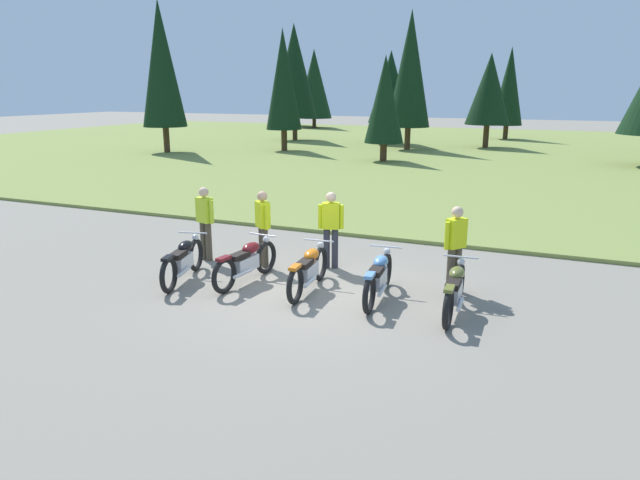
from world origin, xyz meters
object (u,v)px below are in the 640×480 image
Objects in this scene: rider_near_row_end at (205,219)px; rider_in_hivis_vest at (455,244)px; motorcycle_black at (183,260)px; motorcycle_olive at (455,290)px; motorcycle_maroon at (246,262)px; motorcycle_sky_blue at (379,277)px; motorcycle_orange at (309,269)px; rider_with_back_turned at (331,225)px; rider_checking_bike at (263,224)px.

rider_in_hivis_vest is (5.55, 0.07, 0.00)m from rider_near_row_end.
motorcycle_black is 5.36m from motorcycle_olive.
motorcycle_black is 1.23× the size of rider_near_row_end.
rider_in_hivis_vest is (5.13, 1.50, 0.51)m from motorcycle_black.
rider_near_row_end and rider_in_hivis_vest have the same top height.
motorcycle_maroon is at bearing -31.86° from rider_near_row_end.
motorcycle_maroon is at bearing -164.38° from rider_in_hivis_vest.
motorcycle_maroon and motorcycle_olive have the same top height.
motorcycle_orange is at bearing -176.39° from motorcycle_sky_blue.
rider_with_back_turned is at bearing 136.76° from motorcycle_sky_blue.
motorcycle_black is 1.23× the size of rider_checking_bike.
rider_in_hivis_vest is (-0.22, 1.10, 0.51)m from motorcycle_olive.
motorcycle_sky_blue is 1.26× the size of rider_checking_bike.
motorcycle_sky_blue is 1.00× the size of motorcycle_olive.
motorcycle_maroon is at bearing -126.74° from rider_with_back_turned.
motorcycle_orange and motorcycle_olive have the same top height.
rider_with_back_turned and rider_near_row_end have the same top height.
motorcycle_black is 3.97m from motorcycle_sky_blue.
rider_in_hivis_vest reaches higher than motorcycle_orange.
motorcycle_orange is 1.00× the size of motorcycle_sky_blue.
rider_near_row_end is (-5.77, 1.04, 0.51)m from motorcycle_olive.
rider_checking_bike is 4.12m from rider_in_hivis_vest.
rider_in_hivis_vest is (2.73, -0.48, 0.00)m from rider_with_back_turned.
rider_checking_bike and rider_near_row_end have the same top height.
motorcycle_maroon is (1.23, 0.41, 0.00)m from motorcycle_black.
motorcycle_olive is (5.35, 0.40, 0.00)m from motorcycle_black.
motorcycle_maroon is 1.26× the size of rider_near_row_end.
motorcycle_maroon is 2.72m from motorcycle_sky_blue.
motorcycle_sky_blue is 3.14m from rider_checking_bike.
motorcycle_orange is 1.62m from rider_with_back_turned.
rider_in_hivis_vest is at bearing 16.32° from motorcycle_black.
motorcycle_black is at bearing -163.68° from rider_in_hivis_vest.
motorcycle_orange is at bearing 178.97° from motorcycle_olive.
motorcycle_olive is 5.89m from rider_near_row_end.
rider_near_row_end is at bearing -176.67° from rider_checking_bike.
motorcycle_maroon is 1.00× the size of motorcycle_olive.
motorcycle_orange is 1.26× the size of rider_near_row_end.
rider_with_back_turned is at bearing 151.78° from motorcycle_olive.
rider_near_row_end reaches higher than motorcycle_olive.
motorcycle_black is 3.15m from rider_with_back_turned.
rider_checking_bike is at bearing 3.33° from rider_near_row_end.
motorcycle_orange is 3.20m from rider_near_row_end.
motorcycle_maroon is 1.26× the size of rider_with_back_turned.
motorcycle_olive is at bearing -1.03° from motorcycle_orange.
rider_near_row_end is at bearing -169.04° from rider_with_back_turned.
motorcycle_black is 2.61m from motorcycle_orange.
motorcycle_black is 5.37m from rider_in_hivis_vest.
rider_checking_bike is at bearing 145.72° from motorcycle_orange.
rider_checking_bike and rider_with_back_turned have the same top height.
rider_in_hivis_vest reaches higher than motorcycle_sky_blue.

